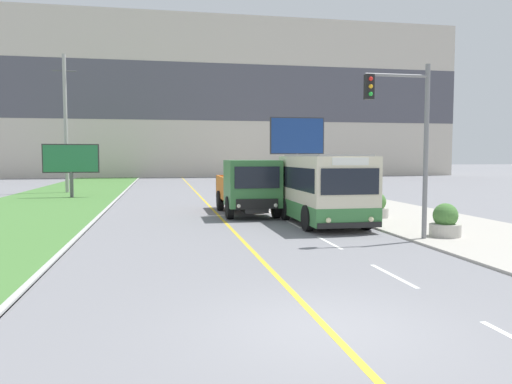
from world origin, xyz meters
name	(u,v)px	position (x,y,z in m)	size (l,w,h in m)	color
ground_plane	(327,328)	(0.00, 0.00, 0.00)	(300.00, 300.00, 0.00)	slate
lane_marking_centre	(313,296)	(0.35, 1.88, 0.00)	(2.88, 140.00, 0.01)	gold
apartment_block_background	(180,99)	(0.00, 64.11, 10.97)	(80.00, 8.04, 21.95)	beige
city_bus	(324,189)	(3.96, 12.01, 1.48)	(2.65, 5.93, 2.93)	beige
dump_truck	(249,188)	(1.43, 15.61, 1.34)	(2.47, 6.50, 2.67)	black
utility_pole_far	(66,123)	(-9.93, 33.19, 5.40)	(1.80, 0.28, 10.69)	#9E9E99
traffic_light_mast	(409,129)	(5.39, 7.61, 3.75)	(2.28, 0.32, 5.89)	slate
billboard_large	(297,138)	(7.78, 30.12, 4.27)	(4.33, 0.24, 5.89)	#59595B
billboard_small	(71,160)	(-8.78, 28.31, 2.59)	(3.74, 0.24, 3.69)	#59595B
planter_round_near	(445,222)	(6.96, 7.85, 0.58)	(1.06, 1.06, 1.15)	#B7B2A8
planter_round_second	(377,207)	(6.90, 13.31, 0.58)	(1.05, 1.05, 1.14)	#B7B2A8
planter_round_third	(334,196)	(6.82, 18.77, 0.63)	(1.17, 1.17, 1.28)	#B7B2A8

